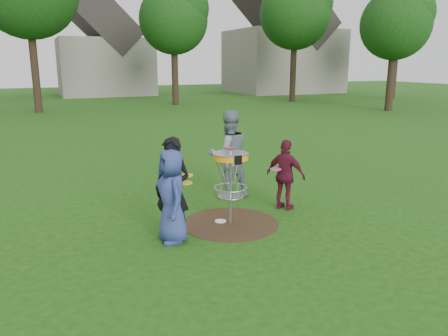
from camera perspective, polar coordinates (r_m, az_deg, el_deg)
name	(u,v)px	position (r m, az deg, el deg)	size (l,w,h in m)	color
ground	(230,223)	(8.21, 0.83, -7.25)	(100.00, 100.00, 0.00)	#19470F
dirt_patch	(230,223)	(8.21, 0.83, -7.23)	(1.80, 1.80, 0.01)	#47331E
player_blue	(172,196)	(7.24, -6.80, -3.66)	(0.77, 0.50, 1.57)	navy
player_black	(173,189)	(7.31, -6.74, -2.78)	(0.64, 0.42, 1.75)	black
player_grey	(229,155)	(9.53, 0.60, 1.77)	(0.94, 0.73, 1.94)	slate
player_maroon	(286,175)	(8.88, 8.06, -0.91)	(0.84, 0.35, 1.44)	maroon
disc_on_grass	(220,221)	(8.30, -0.46, -6.96)	(0.22, 0.22, 0.02)	white
disc_golf_basket	(231,171)	(7.90, 0.86, -0.34)	(0.66, 0.67, 1.38)	#9EA0A5
held_discs	(222,167)	(8.11, -0.26, 0.09)	(2.26, 1.77, 0.32)	yellow
tree_row	(93,4)	(28.10, -16.76, 19.80)	(51.20, 17.42, 9.90)	#38281C
house_row	(128,48)	(40.86, -12.47, 15.03)	(44.50, 10.65, 11.62)	gray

